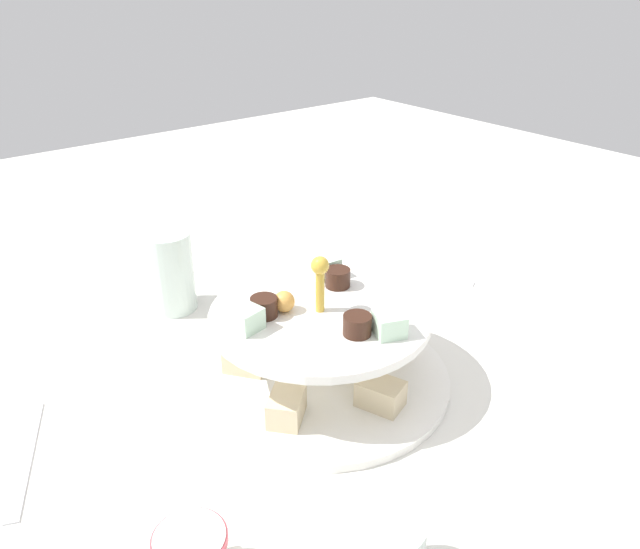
% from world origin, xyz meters
% --- Properties ---
extents(ground_plane, '(2.40, 2.40, 0.00)m').
position_xyz_m(ground_plane, '(0.00, 0.00, 0.00)').
color(ground_plane, silver).
extents(tiered_serving_stand, '(0.30, 0.30, 0.16)m').
position_xyz_m(tiered_serving_stand, '(0.00, -0.00, 0.04)').
color(tiered_serving_stand, white).
rests_on(tiered_serving_stand, ground_plane).
extents(water_glass_tall_right, '(0.07, 0.07, 0.11)m').
position_xyz_m(water_glass_tall_right, '(-0.06, 0.26, 0.06)').
color(water_glass_tall_right, silver).
rests_on(water_glass_tall_right, ground_plane).
extents(butter_knife_left, '(0.08, 0.16, 0.00)m').
position_xyz_m(butter_knife_left, '(0.30, 0.12, 0.00)').
color(butter_knife_left, silver).
rests_on(butter_knife_left, ground_plane).
extents(butter_knife_right, '(0.08, 0.16, 0.00)m').
position_xyz_m(butter_knife_right, '(-0.31, 0.08, 0.00)').
color(butter_knife_right, silver).
rests_on(butter_knife_right, ground_plane).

